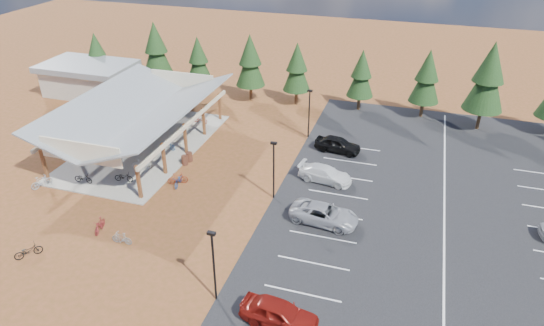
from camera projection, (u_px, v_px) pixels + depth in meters
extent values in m
plane|color=brown|center=(208.00, 200.00, 39.74)|extent=(140.00, 140.00, 0.00)
cube|color=black|center=(444.00, 219.00, 37.38)|extent=(27.00, 44.00, 0.04)
cube|color=gray|center=(145.00, 146.00, 48.17)|extent=(10.60, 18.60, 0.10)
cube|color=brown|center=(45.00, 165.00, 41.62)|extent=(0.25, 0.25, 3.00)
cube|color=brown|center=(76.00, 144.00, 45.12)|extent=(0.25, 0.25, 3.00)
cube|color=brown|center=(102.00, 126.00, 48.62)|extent=(0.25, 0.25, 3.00)
cube|color=brown|center=(125.00, 111.00, 52.13)|extent=(0.25, 0.25, 3.00)
cube|color=brown|center=(146.00, 97.00, 55.63)|extent=(0.25, 0.25, 3.00)
cube|color=brown|center=(139.00, 182.00, 39.21)|extent=(0.25, 0.25, 3.00)
cube|color=brown|center=(164.00, 158.00, 42.71)|extent=(0.25, 0.25, 3.00)
cube|color=brown|center=(185.00, 138.00, 46.21)|extent=(0.25, 0.25, 3.00)
cube|color=brown|center=(204.00, 121.00, 49.71)|extent=(0.25, 0.25, 3.00)
cube|color=brown|center=(220.00, 106.00, 53.21)|extent=(0.25, 0.25, 3.00)
cube|color=beige|center=(96.00, 112.00, 48.00)|extent=(0.22, 18.00, 0.35)
cube|color=beige|center=(188.00, 124.00, 45.38)|extent=(0.22, 18.00, 0.35)
cube|color=slate|center=(113.00, 106.00, 47.01)|extent=(5.85, 19.40, 2.13)
cube|color=slate|center=(167.00, 113.00, 45.49)|extent=(5.85, 19.40, 2.13)
cube|color=beige|center=(80.00, 152.00, 38.80)|extent=(7.50, 0.15, 1.80)
cube|color=beige|center=(182.00, 80.00, 53.80)|extent=(7.50, 0.15, 1.80)
cube|color=#ADA593|center=(90.00, 81.00, 60.26)|extent=(10.00, 6.00, 3.20)
cube|color=slate|center=(87.00, 66.00, 59.31)|extent=(11.00, 7.00, 0.70)
cylinder|color=black|center=(214.00, 268.00, 28.87)|extent=(0.14, 0.14, 5.00)
cube|color=black|center=(211.00, 233.00, 27.63)|extent=(0.50, 0.25, 0.18)
cylinder|color=black|center=(274.00, 171.00, 38.88)|extent=(0.14, 0.14, 5.00)
cube|color=black|center=(274.00, 143.00, 37.64)|extent=(0.50, 0.25, 0.18)
cylinder|color=black|center=(309.00, 115.00, 48.88)|extent=(0.14, 0.14, 5.00)
cube|color=black|center=(310.00, 91.00, 47.64)|extent=(0.50, 0.25, 0.18)
cylinder|color=#49261A|center=(185.00, 160.00, 44.79)|extent=(0.60, 0.60, 0.90)
cylinder|color=#49261A|center=(189.00, 157.00, 45.36)|extent=(0.60, 0.60, 0.90)
cylinder|color=#382314|center=(101.00, 77.00, 63.88)|extent=(0.36, 0.36, 1.64)
cone|color=black|center=(97.00, 57.00, 62.52)|extent=(2.89, 2.89, 3.94)
cone|color=black|center=(95.00, 44.00, 61.72)|extent=(2.23, 2.23, 2.96)
cylinder|color=#382314|center=(160.00, 81.00, 62.14)|extent=(0.36, 0.36, 2.08)
cone|color=black|center=(157.00, 54.00, 60.42)|extent=(3.67, 3.67, 5.00)
cone|color=black|center=(155.00, 37.00, 59.40)|extent=(2.83, 2.83, 3.75)
cylinder|color=#382314|center=(200.00, 86.00, 60.74)|extent=(0.36, 0.36, 1.75)
cone|color=black|center=(199.00, 63.00, 59.30)|extent=(3.08, 3.08, 4.20)
cone|color=black|center=(198.00, 49.00, 58.45)|extent=(2.38, 2.38, 3.15)
cylinder|color=#382314|center=(251.00, 93.00, 58.58)|extent=(0.36, 0.36, 1.97)
cone|color=black|center=(250.00, 66.00, 56.95)|extent=(3.47, 3.47, 4.73)
cone|color=black|center=(250.00, 49.00, 55.99)|extent=(2.68, 2.68, 3.54)
cylinder|color=#382314|center=(296.00, 97.00, 57.54)|extent=(0.36, 0.36, 1.81)
cone|color=black|center=(297.00, 72.00, 56.04)|extent=(3.19, 3.19, 4.36)
cone|color=black|center=(297.00, 56.00, 55.15)|extent=(2.47, 2.47, 3.27)
cylinder|color=#382314|center=(359.00, 103.00, 56.09)|extent=(0.36, 0.36, 1.73)
cone|color=black|center=(361.00, 78.00, 54.66)|extent=(3.04, 3.04, 4.15)
cone|color=black|center=(362.00, 63.00, 53.82)|extent=(2.35, 2.35, 3.11)
cylinder|color=#382314|center=(422.00, 109.00, 54.23)|extent=(0.36, 0.36, 1.88)
cone|color=black|center=(426.00, 82.00, 52.68)|extent=(3.31, 3.31, 4.51)
cone|color=black|center=(429.00, 65.00, 51.76)|extent=(2.56, 2.56, 3.38)
cylinder|color=#382314|center=(479.00, 119.00, 51.27)|extent=(0.36, 0.36, 2.31)
cone|color=black|center=(487.00, 84.00, 49.36)|extent=(4.06, 4.06, 5.54)
cone|color=black|center=(492.00, 62.00, 48.24)|extent=(3.14, 3.14, 4.15)
imported|color=black|center=(83.00, 178.00, 41.79)|extent=(1.71, 0.68, 0.88)
imported|color=gray|center=(110.00, 145.00, 47.19)|extent=(1.59, 0.78, 0.92)
imported|color=navy|center=(127.00, 136.00, 49.04)|extent=(1.74, 0.81, 0.88)
imported|color=maroon|center=(164.00, 109.00, 54.91)|extent=(1.82, 0.70, 1.06)
imported|color=black|center=(124.00, 177.00, 41.97)|extent=(1.75, 0.83, 0.88)
imported|color=#999AA2|center=(141.00, 164.00, 43.84)|extent=(1.80, 0.89, 1.04)
imported|color=#27599A|center=(167.00, 144.00, 47.29)|extent=(2.00, 1.08, 1.00)
imported|color=maroon|center=(200.00, 118.00, 52.63)|extent=(1.88, 0.78, 1.10)
imported|color=gray|center=(41.00, 182.00, 41.23)|extent=(1.31, 1.88, 1.11)
imported|color=maroon|center=(100.00, 225.00, 35.91)|extent=(0.83, 1.80, 1.04)
imported|color=black|center=(28.00, 251.00, 33.34)|extent=(1.68, 1.86, 0.98)
imported|color=gray|center=(122.00, 238.00, 34.59)|extent=(1.60, 0.48, 0.96)
imported|color=navy|center=(178.00, 181.00, 41.55)|extent=(0.90, 1.87, 0.94)
imported|color=maroon|center=(178.00, 178.00, 41.77)|extent=(1.79, 1.28, 1.06)
imported|color=maroon|center=(279.00, 313.00, 27.93)|extent=(4.79, 2.34, 1.58)
imported|color=#97989F|center=(324.00, 214.00, 36.70)|extent=(5.45, 2.97, 1.45)
imported|color=white|center=(325.00, 174.00, 42.05)|extent=(4.93, 2.58, 1.37)
imported|color=black|center=(338.00, 144.00, 46.88)|extent=(4.62, 2.36, 1.51)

